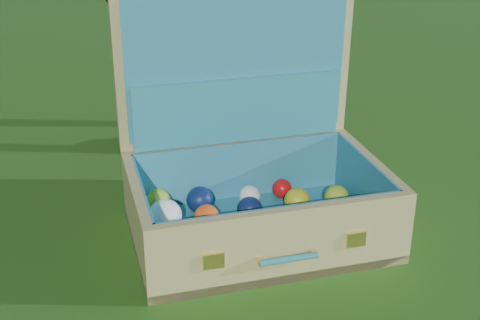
# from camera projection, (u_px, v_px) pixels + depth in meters

# --- Properties ---
(ground) EXTENTS (60.00, 60.00, 0.00)m
(ground) POSITION_uv_depth(u_px,v_px,m) (271.00, 249.00, 1.79)
(ground) COLOR #215114
(ground) RESTS_ON ground
(suitcase) EXTENTS (0.80, 0.68, 0.65)m
(suitcase) POSITION_uv_depth(u_px,v_px,m) (251.00, 167.00, 1.83)
(suitcase) COLOR tan
(suitcase) RESTS_ON ground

